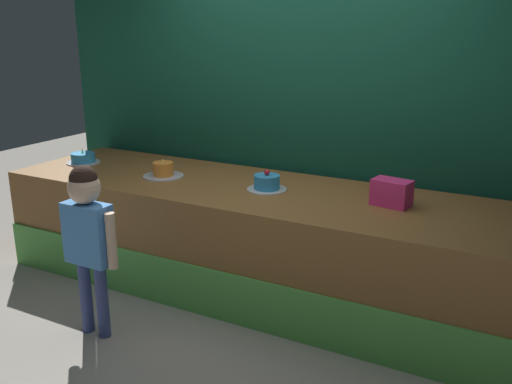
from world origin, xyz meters
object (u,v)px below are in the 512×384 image
pink_box (392,193)px  cake_right (267,183)px  cake_left (83,158)px  cake_center (163,171)px  child_figure (88,228)px

pink_box → cake_right: pink_box is taller
cake_left → cake_right: cake_right is taller
cake_center → pink_box: bearing=4.0°
pink_box → cake_center: pink_box is taller
cake_right → cake_center: bearing=-176.5°
child_figure → pink_box: (1.58, 1.15, 0.15)m
pink_box → cake_left: pink_box is taller
child_figure → cake_left: size_ratio=3.97×
cake_right → pink_box: bearing=4.4°
pink_box → cake_left: bearing=-178.2°
child_figure → cake_left: (-1.08, 1.07, 0.10)m
cake_right → cake_left: bearing=-179.5°
cake_left → cake_right: 1.78m
pink_box → cake_right: 0.89m
cake_center → cake_left: bearing=177.5°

